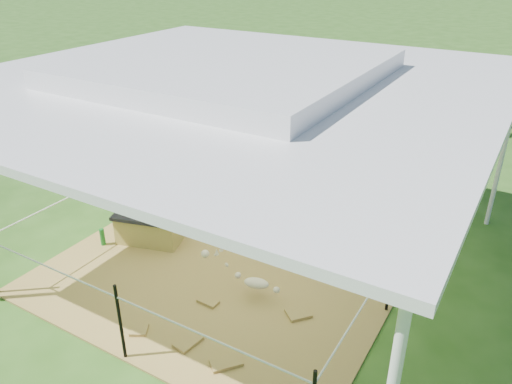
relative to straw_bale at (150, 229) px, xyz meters
The scene contains 13 objects.
ground 1.42m from the straw_bale, 10.62° to the left, with size 90.00×90.00×0.00m, color #2D5919.
hay_patch 1.42m from the straw_bale, 10.62° to the left, with size 4.60×4.60×0.03m, color brown.
canopy_tent 2.82m from the straw_bale, 10.62° to the left, with size 6.30×6.30×2.90m.
rope_fence 1.46m from the straw_bale, 10.62° to the left, with size 4.54×4.54×1.00m.
straw_bale is the anchor object (origin of this frame).
dark_cloth 0.24m from the straw_bale, ahead, with size 1.01×0.53×0.05m, color black.
woman 0.79m from the straw_bale, ahead, with size 0.42×0.27×1.14m, color red.
green_bottle 0.72m from the straw_bale, 140.71° to the right, with size 0.07×0.07×0.26m, color #186F21.
pony 2.14m from the straw_bale, 32.65° to the left, with size 0.51×1.11×0.94m, color #4C4B51.
pink_hat 2.27m from the straw_bale, 32.65° to the left, with size 0.29×0.29×0.14m, color pink.
foal 2.14m from the straw_bale, ahead, with size 0.90×0.50×0.50m, color beige, non-canonical shape.
picnic_table_near 9.24m from the straw_bale, 71.82° to the left, with size 1.97×1.42×0.82m, color #53391C.
distant_person 8.71m from the straw_bale, 64.22° to the left, with size 0.56×0.44×1.15m, color #377CCF.
Camera 1 is at (3.36, -5.08, 4.12)m, focal length 35.00 mm.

